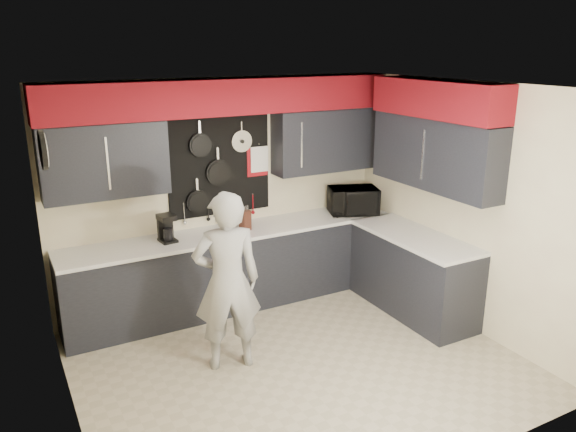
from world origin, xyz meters
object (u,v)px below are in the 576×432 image
coffee_maker (166,227)px  person (227,282)px  knife_block (245,220)px  utensil_crock (231,224)px  microwave (353,201)px

coffee_maker → person: (0.20, -1.18, -0.22)m
knife_block → utensil_crock: (-0.14, 0.08, -0.04)m
knife_block → person: bearing=-137.6°
microwave → person: (-2.14, -1.09, -0.22)m
microwave → coffee_maker: microwave is taller
microwave → knife_block: (-1.45, 0.04, -0.05)m
person → coffee_maker: bearing=-67.5°
utensil_crock → person: bearing=-114.4°
microwave → knife_block: microwave is taller
microwave → utensil_crock: microwave is taller
microwave → coffee_maker: bearing=-162.6°
microwave → utensil_crock: bearing=-164.4°
person → utensil_crock: bearing=-101.7°
microwave → utensil_crock: 1.60m
utensil_crock → person: (-0.54, -1.20, -0.13)m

